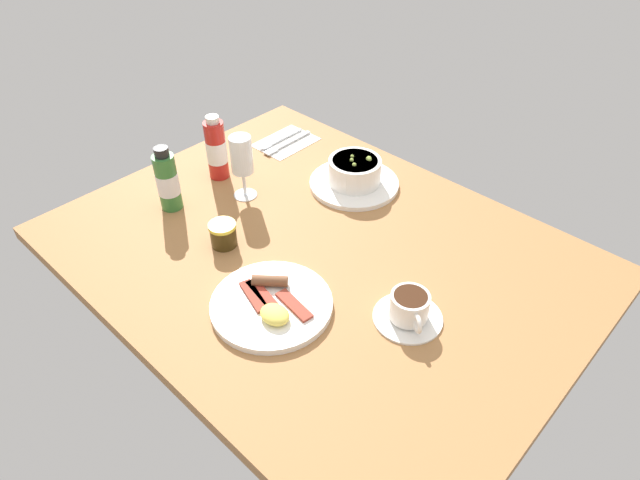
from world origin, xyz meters
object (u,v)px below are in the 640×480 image
(coffee_cup, at_px, (409,309))
(breakfast_plate, at_px, (272,304))
(porridge_bowl, at_px, (354,174))
(jam_jar, at_px, (223,234))
(sauce_bottle_red, at_px, (216,150))
(wine_glass, at_px, (242,158))
(sauce_bottle_green, at_px, (167,181))
(cutlery_setting, at_px, (284,142))

(coffee_cup, distance_m, breakfast_plate, 0.26)
(porridge_bowl, height_order, coffee_cup, porridge_bowl)
(porridge_bowl, distance_m, coffee_cup, 0.45)
(coffee_cup, height_order, breakfast_plate, coffee_cup)
(jam_jar, bearing_deg, sauce_bottle_red, -36.64)
(wine_glass, height_order, jam_jar, wine_glass)
(jam_jar, xyz_separation_m, breakfast_plate, (-0.21, 0.06, -0.02))
(jam_jar, height_order, sauce_bottle_green, sauce_bottle_green)
(sauce_bottle_green, bearing_deg, porridge_bowl, -125.04)
(cutlery_setting, distance_m, sauce_bottle_green, 0.40)
(coffee_cup, bearing_deg, wine_glass, -5.98)
(porridge_bowl, xyz_separation_m, wine_glass, (0.16, 0.21, 0.07))
(sauce_bottle_red, distance_m, breakfast_plate, 0.49)
(cutlery_setting, height_order, wine_glass, wine_glass)
(cutlery_setting, xyz_separation_m, sauce_bottle_green, (-0.02, 0.39, 0.07))
(breakfast_plate, bearing_deg, sauce_bottle_red, -27.05)
(porridge_bowl, bearing_deg, sauce_bottle_green, 54.96)
(sauce_bottle_green, xyz_separation_m, sauce_bottle_red, (0.02, -0.16, 0.01))
(wine_glass, distance_m, breakfast_plate, 0.40)
(wine_glass, bearing_deg, cutlery_setting, -64.74)
(sauce_bottle_red, bearing_deg, wine_glass, 174.41)
(sauce_bottle_red, bearing_deg, sauce_bottle_green, 98.13)
(coffee_cup, bearing_deg, sauce_bottle_red, -5.91)
(cutlery_setting, distance_m, coffee_cup, 0.70)
(jam_jar, height_order, breakfast_plate, jam_jar)
(sauce_bottle_red, bearing_deg, cutlery_setting, -89.79)
(coffee_cup, bearing_deg, sauce_bottle_green, 8.67)
(wine_glass, height_order, sauce_bottle_green, same)
(coffee_cup, bearing_deg, jam_jar, 13.09)
(porridge_bowl, relative_size, coffee_cup, 1.68)
(jam_jar, bearing_deg, coffee_cup, -166.91)
(porridge_bowl, relative_size, sauce_bottle_red, 1.33)
(coffee_cup, relative_size, breakfast_plate, 0.56)
(jam_jar, distance_m, sauce_bottle_green, 0.20)
(sauce_bottle_green, bearing_deg, wine_glass, -120.84)
(wine_glass, relative_size, sauce_bottle_green, 1.00)
(sauce_bottle_green, xyz_separation_m, breakfast_plate, (-0.41, 0.06, -0.06))
(wine_glass, height_order, breakfast_plate, wine_glass)
(jam_jar, bearing_deg, sauce_bottle_green, -1.01)
(wine_glass, bearing_deg, breakfast_plate, 146.80)
(jam_jar, height_order, sauce_bottle_red, sauce_bottle_red)
(sauce_bottle_red, bearing_deg, coffee_cup, 174.09)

